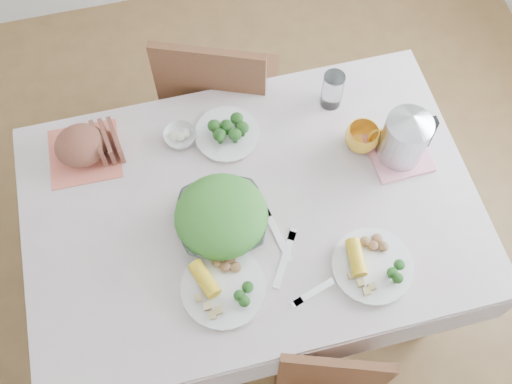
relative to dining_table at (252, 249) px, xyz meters
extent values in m
plane|color=brown|center=(0.00, 0.00, -0.38)|extent=(3.60, 3.60, 0.00)
cube|color=brown|center=(0.00, 0.00, 0.00)|extent=(1.40, 0.90, 0.75)
cube|color=beige|center=(0.00, 0.00, 0.38)|extent=(1.50, 1.00, 0.01)
cube|color=brown|center=(0.04, 0.70, 0.09)|extent=(0.56, 0.56, 0.96)
imported|color=white|center=(-0.11, -0.04, 0.42)|extent=(0.31, 0.31, 0.07)
cylinder|color=white|center=(-0.15, -0.26, 0.40)|extent=(0.27, 0.27, 0.02)
cylinder|color=white|center=(0.32, -0.30, 0.40)|extent=(0.34, 0.34, 0.02)
cylinder|color=beige|center=(-0.02, 0.29, 0.40)|extent=(0.27, 0.27, 0.02)
cube|color=#E46C56|center=(-0.51, 0.34, 0.39)|extent=(0.25, 0.25, 0.00)
ellipsoid|color=brown|center=(-0.51, 0.34, 0.45)|extent=(0.18, 0.17, 0.11)
imported|color=white|center=(-0.18, 0.32, 0.41)|extent=(0.14, 0.14, 0.04)
imported|color=yellow|center=(0.42, 0.14, 0.43)|extent=(0.14, 0.14, 0.09)
cylinder|color=white|center=(0.38, 0.34, 0.45)|extent=(0.09, 0.09, 0.15)
cube|color=pink|center=(0.54, 0.07, 0.40)|extent=(0.20, 0.20, 0.02)
cylinder|color=#B2B5BA|center=(0.54, 0.07, 0.51)|extent=(0.17, 0.17, 0.22)
cube|color=silver|center=(0.06, -0.12, 0.39)|extent=(0.06, 0.20, 0.00)
cube|color=silver|center=(0.06, -0.21, 0.39)|extent=(0.12, 0.18, 0.00)
cube|color=silver|center=(0.13, -0.33, 0.39)|extent=(0.18, 0.07, 0.00)
camera|label=1|loc=(-0.19, -0.84, 2.18)|focal=42.00mm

